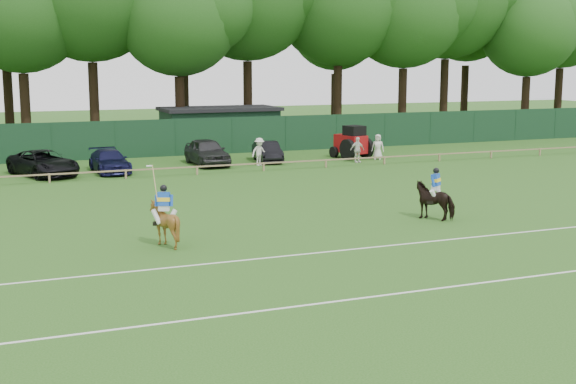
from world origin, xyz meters
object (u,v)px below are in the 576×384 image
sedan_navy (110,161)px  estate_black (268,152)px  spectator_left (259,152)px  utility_shed (220,128)px  horse_chestnut (164,224)px  spectator_right (378,147)px  spectator_mid (357,150)px  tractor (352,143)px  horse_dark (435,201)px  hatch_grey (207,152)px  suv_black (43,163)px

sedan_navy → estate_black: 10.17m
spectator_left → utility_shed: (0.42, 9.68, 0.69)m
horse_chestnut → spectator_right: 25.89m
estate_black → spectator_mid: bearing=-17.6°
horse_chestnut → sedan_navy: (1.11, 18.80, -0.13)m
spectator_mid → utility_shed: (-5.78, 10.66, 0.73)m
estate_black → horse_chestnut: bearing=-110.5°
horse_chestnut → sedan_navy: size_ratio=0.35×
sedan_navy → utility_shed: bearing=41.8°
spectator_left → utility_shed: size_ratio=0.20×
spectator_mid → tractor: tractor is taller
sedan_navy → utility_shed: utility_shed is taller
sedan_navy → spectator_right: (17.18, -0.48, 0.17)m
horse_dark → estate_black: (0.01, 19.48, -0.11)m
hatch_grey → tractor: 9.77m
horse_dark → sedan_navy: size_ratio=0.40×
spectator_left → tractor: tractor is taller
spectator_right → tractor: (-1.33, 1.10, 0.21)m
horse_chestnut → spectator_left: 20.97m
horse_dark → tractor: tractor is taller
estate_black → horse_dark: bearing=-81.2°
utility_shed → spectator_left: bearing=-92.5°
spectator_mid → spectator_right: size_ratio=0.99×
estate_black → tractor: size_ratio=1.35×
estate_black → spectator_mid: (5.09, -2.54, 0.17)m
horse_chestnut → sedan_navy: horse_chestnut is taller
suv_black → tractor: (19.49, 0.57, 0.32)m
spectator_left → spectator_right: bearing=-15.1°
horse_dark → sedan_navy: (-10.10, 18.35, -0.10)m
horse_dark → spectator_mid: size_ratio=1.10×
utility_shed → suv_black: bearing=-144.8°
spectator_right → spectator_left: bearing=-149.3°
tractor → suv_black: bearing=169.3°
horse_dark → spectator_mid: spectator_mid is taller
hatch_grey → estate_black: bearing=0.6°
hatch_grey → estate_black: 4.02m
estate_black → utility_shed: utility_shed is taller
sedan_navy → tractor: bearing=-0.4°
horse_dark → estate_black: horse_dark is taller
estate_black → spectator_right: bearing=-4.0°
estate_black → utility_shed: 8.20m
sedan_navy → spectator_mid: size_ratio=2.76×
spectator_left → sedan_navy: bearing=162.6°
horse_chestnut → estate_black: size_ratio=0.40×
horse_dark → utility_shed: bearing=-126.0°
suv_black → utility_shed: size_ratio=0.61×
sedan_navy → spectator_left: 9.01m
horse_chestnut → tractor: size_ratio=0.54×
spectator_left → utility_shed: utility_shed is taller
horse_chestnut → spectator_left: size_ratio=0.92×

